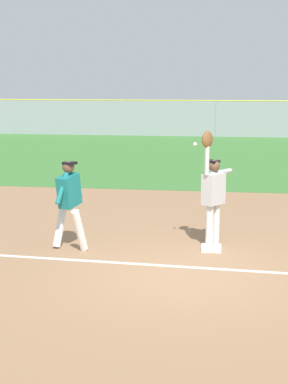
# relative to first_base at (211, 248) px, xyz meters

# --- Properties ---
(ground_plane) EXTENTS (76.72, 76.72, 0.00)m
(ground_plane) POSITION_rel_first_base_xyz_m (-0.45, -1.64, -0.04)
(ground_plane) COLOR #936D4C
(outfield_grass) EXTENTS (51.05, 16.42, 0.01)m
(outfield_grass) POSITION_rel_first_base_xyz_m (-0.45, 14.22, -0.04)
(outfield_grass) COLOR #3D7533
(outfield_grass) RESTS_ON ground_plane
(first_base) EXTENTS (0.38, 0.38, 0.08)m
(first_base) POSITION_rel_first_base_xyz_m (0.00, 0.00, 0.00)
(first_base) COLOR white
(first_base) RESTS_ON ground_plane
(fielder) EXTENTS (0.62, 0.79, 2.28)m
(fielder) POSITION_rel_first_base_xyz_m (0.00, 0.23, 1.08)
(fielder) COLOR silver
(fielder) RESTS_ON ground_plane
(runner) EXTENTS (0.76, 0.82, 1.72)m
(runner) POSITION_rel_first_base_xyz_m (-2.69, -0.33, 0.96)
(runner) COLOR white
(runner) RESTS_ON ground_plane
(baseball) EXTENTS (0.07, 0.07, 0.07)m
(baseball) POSITION_rel_first_base_xyz_m (-0.35, 0.10, 1.98)
(baseball) COLOR white
(outfield_fence) EXTENTS (51.13, 0.08, 2.03)m
(outfield_fence) POSITION_rel_first_base_xyz_m (-0.45, 22.42, 0.97)
(outfield_fence) COLOR #93999E
(outfield_fence) RESTS_ON ground_plane
(parked_car_black) EXTENTS (4.58, 2.48, 1.25)m
(parked_car_black) POSITION_rel_first_base_xyz_m (-10.21, 26.26, 0.63)
(parked_car_black) COLOR black
(parked_car_black) RESTS_ON ground_plane
(parked_car_blue) EXTENTS (4.41, 2.13, 1.25)m
(parked_car_blue) POSITION_rel_first_base_xyz_m (-4.40, 26.92, 0.63)
(parked_car_blue) COLOR #23389E
(parked_car_blue) RESTS_ON ground_plane
(parked_car_green) EXTENTS (4.58, 2.49, 1.25)m
(parked_car_green) POSITION_rel_first_base_xyz_m (2.04, 26.99, 0.63)
(parked_car_green) COLOR #1E6B33
(parked_car_green) RESTS_ON ground_plane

